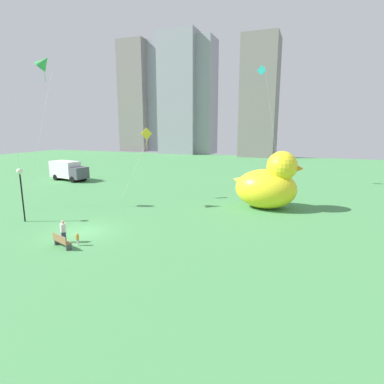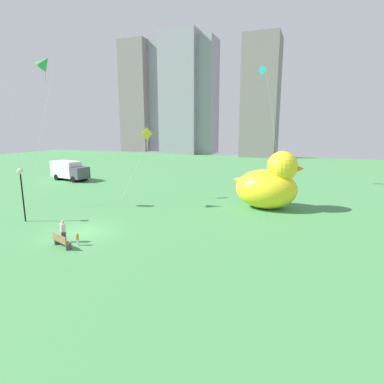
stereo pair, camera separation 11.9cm
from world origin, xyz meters
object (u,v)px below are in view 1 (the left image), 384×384
(person_adult, at_px, (63,230))
(box_truck, at_px, (68,171))
(kite_teal, at_px, (263,77))
(lamppost, at_px, (21,181))
(kite_green, at_px, (44,63))
(park_bench, at_px, (61,241))
(kite_yellow, at_px, (146,136))
(giant_inflatable_duck, at_px, (268,184))
(person_child, at_px, (77,239))

(person_adult, height_order, box_truck, box_truck)
(kite_teal, bearing_deg, lamppost, -122.95)
(kite_green, bearing_deg, lamppost, -78.69)
(box_truck, bearing_deg, lamppost, -57.35)
(lamppost, bearing_deg, park_bench, -25.91)
(person_adult, relative_size, kite_yellow, 0.20)
(lamppost, relative_size, kite_yellow, 0.58)
(lamppost, distance_m, kite_yellow, 13.14)
(park_bench, relative_size, person_adult, 1.11)
(kite_green, bearing_deg, park_bench, -44.64)
(person_adult, bearing_deg, box_truck, 131.30)
(box_truck, distance_m, kite_yellow, 19.13)
(giant_inflatable_duck, height_order, kite_teal, kite_teal)
(person_child, bearing_deg, park_bench, -137.99)
(kite_yellow, distance_m, kite_teal, 18.02)
(person_adult, height_order, lamppost, lamppost)
(lamppost, relative_size, kite_teal, 0.29)
(giant_inflatable_duck, height_order, kite_green, kite_green)
(lamppost, xyz_separation_m, box_truck, (-11.62, 18.13, -2.07))
(person_adult, height_order, giant_inflatable_duck, giant_inflatable_duck)
(giant_inflatable_duck, distance_m, kite_yellow, 13.89)
(person_child, xyz_separation_m, lamppost, (-7.97, 2.84, 3.02))
(park_bench, height_order, kite_teal, kite_teal)
(lamppost, bearing_deg, kite_green, 101.31)
(person_child, height_order, kite_yellow, kite_yellow)
(kite_yellow, bearing_deg, box_truck, 158.66)
(person_adult, height_order, kite_yellow, kite_yellow)
(park_bench, distance_m, person_child, 1.00)
(giant_inflatable_duck, bearing_deg, park_bench, -126.60)
(lamppost, height_order, kite_yellow, kite_yellow)
(park_bench, bearing_deg, box_truck, 131.05)
(park_bench, relative_size, kite_yellow, 0.22)
(giant_inflatable_duck, bearing_deg, kite_green, -159.48)
(giant_inflatable_duck, bearing_deg, person_child, -125.97)
(park_bench, distance_m, box_truck, 28.71)
(kite_green, bearing_deg, box_truck, 128.21)
(person_adult, bearing_deg, giant_inflatable_duck, 50.55)
(person_child, relative_size, lamppost, 0.20)
(box_truck, distance_m, kite_teal, 30.83)
(person_adult, bearing_deg, kite_teal, 71.40)
(park_bench, bearing_deg, person_adult, 124.09)
(kite_green, height_order, kite_teal, kite_teal)
(lamppost, bearing_deg, box_truck, 122.65)
(park_bench, xyz_separation_m, lamppost, (-7.22, 3.51, 3.04))
(box_truck, height_order, kite_green, kite_green)
(person_child, height_order, giant_inflatable_duck, giant_inflatable_duck)
(lamppost, distance_m, box_truck, 21.63)
(person_child, height_order, kite_teal, kite_teal)
(person_adult, xyz_separation_m, box_truck, (-18.29, 20.82, 0.58))
(box_truck, xyz_separation_m, kite_yellow, (17.08, -6.67, 5.44))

